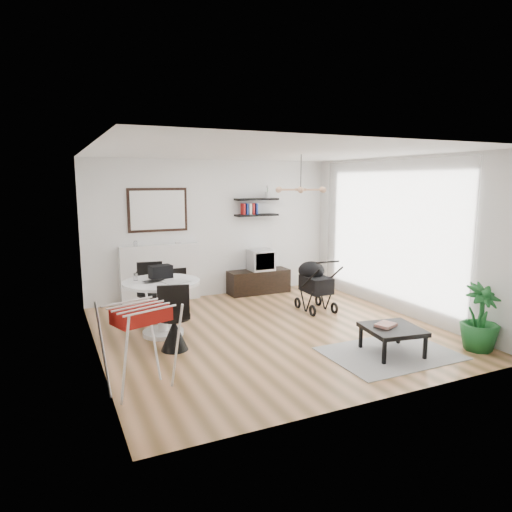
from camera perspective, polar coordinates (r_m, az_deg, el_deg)
name	(u,v)px	position (r m, az deg, el deg)	size (l,w,h in m)	color
floor	(269,331)	(7.13, 1.64, -9.34)	(5.00, 5.00, 0.00)	brown
ceiling	(270,152)	(6.77, 1.75, 12.86)	(5.00, 5.00, 0.00)	white
wall_back	(213,229)	(9.11, -5.35, 3.43)	(5.00, 5.00, 0.00)	white
wall_left	(93,256)	(6.14, -19.68, 0.02)	(5.00, 5.00, 0.00)	white
wall_right	(399,236)	(8.24, 17.47, 2.40)	(5.00, 5.00, 0.00)	white
sheer_curtain	(387,235)	(8.32, 16.04, 2.54)	(0.04, 3.60, 2.60)	white
fireplace	(160,266)	(8.83, -11.86, -1.28)	(1.50, 0.17, 2.16)	white
shelf_lower	(257,215)	(9.30, 0.07, 5.14)	(0.90, 0.25, 0.04)	black
shelf_upper	(257,199)	(9.28, 0.07, 7.11)	(0.90, 0.25, 0.04)	black
pendant_lamp	(301,190)	(7.35, 5.61, 8.25)	(0.90, 0.90, 0.10)	tan
tv_console	(259,281)	(9.41, 0.33, -3.20)	(1.27, 0.44, 0.48)	black
crt_tv	(261,260)	(9.34, 0.62, -0.48)	(0.49, 0.43, 0.43)	silver
dining_table	(162,299)	(6.95, -11.65, -5.34)	(1.13, 1.13, 0.83)	white
laptop	(155,282)	(6.80, -12.54, -3.16)	(0.31, 0.20, 0.02)	black
black_bag	(161,272)	(7.07, -11.84, -1.94)	(0.33, 0.20, 0.20)	black
newspaper	(176,282)	(6.78, -10.00, -3.18)	(0.35, 0.29, 0.01)	beige
drinking_glass	(136,277)	(7.00, -14.83, -2.54)	(0.06, 0.06, 0.11)	white
chair_far	(152,303)	(7.73, -12.93, -5.75)	(0.47, 0.49, 0.96)	black
chair_near	(174,329)	(6.36, -10.19, -8.98)	(0.48, 0.50, 0.96)	black
drying_rack	(140,346)	(5.19, -14.28, -10.85)	(0.83, 0.80, 0.99)	white
stroller	(314,287)	(8.22, 7.32, -3.86)	(0.52, 0.81, 0.97)	black
rug	(390,353)	(6.50, 16.39, -11.59)	(1.69, 1.22, 0.01)	gray
coffee_table	(393,330)	(6.40, 16.70, -8.86)	(0.80, 0.80, 0.36)	black
magazines	(386,325)	(6.40, 15.91, -8.28)	(0.26, 0.21, 0.04)	#B8412E
potted_plant	(480,317)	(6.94, 26.23, -6.91)	(0.51, 0.51, 0.92)	#1A5B24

